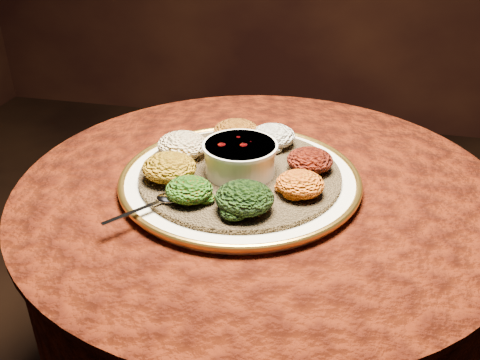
# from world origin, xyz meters

# --- Properties ---
(table) EXTENTS (0.96, 0.96, 0.73)m
(table) POSITION_xyz_m (0.00, 0.00, 0.55)
(table) COLOR black
(table) RESTS_ON ground
(platter) EXTENTS (0.51, 0.51, 0.02)m
(platter) POSITION_xyz_m (-0.04, -0.02, 0.75)
(platter) COLOR white
(platter) RESTS_ON table
(injera) EXTENTS (0.52, 0.52, 0.01)m
(injera) POSITION_xyz_m (-0.04, -0.02, 0.76)
(injera) COLOR brown
(injera) RESTS_ON platter
(stew_bowl) EXTENTS (0.14, 0.14, 0.06)m
(stew_bowl) POSITION_xyz_m (-0.04, -0.02, 0.80)
(stew_bowl) COLOR white
(stew_bowl) RESTS_ON injera
(spoon) EXTENTS (0.10, 0.12, 0.01)m
(spoon) POSITION_xyz_m (-0.15, -0.16, 0.77)
(spoon) COLOR silver
(spoon) RESTS_ON injera
(portion_ayib) EXTENTS (0.09, 0.09, 0.05)m
(portion_ayib) POSITION_xyz_m (0.00, 0.11, 0.78)
(portion_ayib) COLOR white
(portion_ayib) RESTS_ON injera
(portion_kitfo) EXTENTS (0.09, 0.08, 0.04)m
(portion_kitfo) POSITION_xyz_m (0.09, 0.02, 0.78)
(portion_kitfo) COLOR black
(portion_kitfo) RESTS_ON injera
(portion_tikil) EXTENTS (0.09, 0.08, 0.04)m
(portion_tikil) POSITION_xyz_m (0.09, -0.07, 0.78)
(portion_tikil) COLOR #C58C10
(portion_tikil) RESTS_ON injera
(portion_gomen) EXTENTS (0.10, 0.10, 0.05)m
(portion_gomen) POSITION_xyz_m (-0.00, -0.15, 0.79)
(portion_gomen) COLOR black
(portion_gomen) RESTS_ON injera
(portion_mixveg) EXTENTS (0.08, 0.08, 0.04)m
(portion_mixveg) POSITION_xyz_m (-0.10, -0.14, 0.78)
(portion_mixveg) COLOR #8F2D09
(portion_mixveg) RESTS_ON injera
(portion_kik) EXTENTS (0.10, 0.10, 0.05)m
(portion_kik) POSITION_xyz_m (-0.16, -0.07, 0.79)
(portion_kik) COLOR #9B710D
(portion_kik) RESTS_ON injera
(portion_timatim) EXTENTS (0.10, 0.10, 0.05)m
(portion_timatim) POSITION_xyz_m (-0.17, 0.02, 0.79)
(portion_timatim) COLOR maroon
(portion_timatim) RESTS_ON injera
(portion_shiro) EXTENTS (0.10, 0.09, 0.05)m
(portion_shiro) POSITION_xyz_m (-0.07, 0.11, 0.79)
(portion_shiro) COLOR #884910
(portion_shiro) RESTS_ON injera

